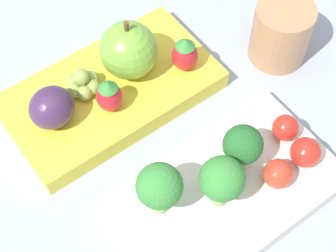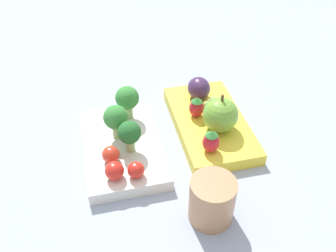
{
  "view_description": "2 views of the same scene",
  "coord_description": "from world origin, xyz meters",
  "px_view_note": "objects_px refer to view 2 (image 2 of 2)",
  "views": [
    {
      "loc": [
        0.19,
        0.2,
        0.47
      ],
      "look_at": [
        -0.0,
        0.0,
        0.03
      ],
      "focal_mm": 60.0,
      "sensor_mm": 36.0,
      "label": 1
    },
    {
      "loc": [
        -0.44,
        0.16,
        0.43
      ],
      "look_at": [
        -0.0,
        0.0,
        0.03
      ],
      "focal_mm": 40.0,
      "sensor_mm": 36.0,
      "label": 2
    }
  ],
  "objects_px": {
    "bento_box_savoury": "(123,148)",
    "broccoli_floret_2": "(127,99)",
    "plum": "(199,88)",
    "cherry_tomato_2": "(111,154)",
    "strawberry_0": "(196,107)",
    "drinking_cup": "(213,200)",
    "grape_cluster": "(213,105)",
    "apple": "(220,115)",
    "broccoli_floret_0": "(129,134)",
    "cherry_tomato_0": "(114,171)",
    "cherry_tomato_1": "(136,170)",
    "broccoli_floret_1": "(116,118)",
    "bento_box_fruit": "(210,124)",
    "strawberry_1": "(211,141)"
  },
  "relations": [
    {
      "from": "cherry_tomato_1",
      "to": "strawberry_1",
      "type": "xyz_separation_m",
      "value": [
        0.01,
        -0.12,
        0.01
      ]
    },
    {
      "from": "apple",
      "to": "strawberry_0",
      "type": "xyz_separation_m",
      "value": [
        0.04,
        0.02,
        -0.01
      ]
    },
    {
      "from": "cherry_tomato_0",
      "to": "bento_box_fruit",
      "type": "bearing_deg",
      "value": -69.04
    },
    {
      "from": "bento_box_savoury",
      "to": "broccoli_floret_2",
      "type": "distance_m",
      "value": 0.08
    },
    {
      "from": "broccoli_floret_0",
      "to": "broccoli_floret_1",
      "type": "distance_m",
      "value": 0.04
    },
    {
      "from": "cherry_tomato_2",
      "to": "plum",
      "type": "distance_m",
      "value": 0.21
    },
    {
      "from": "bento_box_savoury",
      "to": "cherry_tomato_1",
      "type": "height_order",
      "value": "cherry_tomato_1"
    },
    {
      "from": "bento_box_savoury",
      "to": "apple",
      "type": "bearing_deg",
      "value": -97.83
    },
    {
      "from": "bento_box_fruit",
      "to": "broccoli_floret_0",
      "type": "distance_m",
      "value": 0.16
    },
    {
      "from": "drinking_cup",
      "to": "grape_cluster",
      "type": "bearing_deg",
      "value": -25.39
    },
    {
      "from": "bento_box_fruit",
      "to": "broccoli_floret_2",
      "type": "xyz_separation_m",
      "value": [
        0.06,
        0.13,
        0.05
      ]
    },
    {
      "from": "cherry_tomato_2",
      "to": "broccoli_floret_2",
      "type": "bearing_deg",
      "value": -29.79
    },
    {
      "from": "cherry_tomato_0",
      "to": "apple",
      "type": "height_order",
      "value": "apple"
    },
    {
      "from": "cherry_tomato_0",
      "to": "grape_cluster",
      "type": "height_order",
      "value": "same"
    },
    {
      "from": "apple",
      "to": "grape_cluster",
      "type": "height_order",
      "value": "apple"
    },
    {
      "from": "cherry_tomato_2",
      "to": "drinking_cup",
      "type": "height_order",
      "value": "drinking_cup"
    },
    {
      "from": "broccoli_floret_1",
      "to": "broccoli_floret_2",
      "type": "relative_size",
      "value": 0.98
    },
    {
      "from": "strawberry_0",
      "to": "broccoli_floret_2",
      "type": "bearing_deg",
      "value": 71.17
    },
    {
      "from": "broccoli_floret_0",
      "to": "cherry_tomato_2",
      "type": "bearing_deg",
      "value": 110.1
    },
    {
      "from": "bento_box_savoury",
      "to": "cherry_tomato_2",
      "type": "relative_size",
      "value": 7.66
    },
    {
      "from": "apple",
      "to": "cherry_tomato_0",
      "type": "bearing_deg",
      "value": 103.33
    },
    {
      "from": "broccoli_floret_0",
      "to": "bento_box_savoury",
      "type": "bearing_deg",
      "value": 23.49
    },
    {
      "from": "drinking_cup",
      "to": "broccoli_floret_2",
      "type": "bearing_deg",
      "value": 13.83
    },
    {
      "from": "drinking_cup",
      "to": "cherry_tomato_2",
      "type": "bearing_deg",
      "value": 39.86
    },
    {
      "from": "bento_box_savoury",
      "to": "strawberry_1",
      "type": "xyz_separation_m",
      "value": [
        -0.06,
        -0.12,
        0.03
      ]
    },
    {
      "from": "broccoli_floret_2",
      "to": "cherry_tomato_2",
      "type": "distance_m",
      "value": 0.11
    },
    {
      "from": "plum",
      "to": "cherry_tomato_2",
      "type": "bearing_deg",
      "value": 118.71
    },
    {
      "from": "broccoli_floret_0",
      "to": "broccoli_floret_2",
      "type": "relative_size",
      "value": 0.9
    },
    {
      "from": "cherry_tomato_0",
      "to": "grape_cluster",
      "type": "distance_m",
      "value": 0.22
    },
    {
      "from": "apple",
      "to": "plum",
      "type": "height_order",
      "value": "apple"
    },
    {
      "from": "cherry_tomato_0",
      "to": "cherry_tomato_1",
      "type": "height_order",
      "value": "cherry_tomato_0"
    },
    {
      "from": "broccoli_floret_0",
      "to": "cherry_tomato_2",
      "type": "distance_m",
      "value": 0.04
    },
    {
      "from": "strawberry_1",
      "to": "cherry_tomato_2",
      "type": "bearing_deg",
      "value": 77.98
    },
    {
      "from": "bento_box_savoury",
      "to": "bento_box_fruit",
      "type": "xyz_separation_m",
      "value": [
        0.0,
        -0.16,
        0.0
      ]
    },
    {
      "from": "broccoli_floret_0",
      "to": "broccoli_floret_2",
      "type": "bearing_deg",
      "value": -13.45
    },
    {
      "from": "apple",
      "to": "strawberry_1",
      "type": "height_order",
      "value": "apple"
    },
    {
      "from": "broccoli_floret_2",
      "to": "cherry_tomato_2",
      "type": "height_order",
      "value": "broccoli_floret_2"
    },
    {
      "from": "cherry_tomato_0",
      "to": "strawberry_1",
      "type": "xyz_separation_m",
      "value": [
        0.0,
        -0.15,
        0.01
      ]
    },
    {
      "from": "broccoli_floret_1",
      "to": "plum",
      "type": "relative_size",
      "value": 1.35
    },
    {
      "from": "cherry_tomato_0",
      "to": "cherry_tomato_2",
      "type": "bearing_deg",
      "value": -5.14
    },
    {
      "from": "strawberry_0",
      "to": "broccoli_floret_0",
      "type": "bearing_deg",
      "value": 108.3
    },
    {
      "from": "broccoli_floret_0",
      "to": "broccoli_floret_1",
      "type": "xyz_separation_m",
      "value": [
        0.04,
        0.01,
        0.0
      ]
    },
    {
      "from": "broccoli_floret_2",
      "to": "strawberry_0",
      "type": "relative_size",
      "value": 1.56
    },
    {
      "from": "bento_box_fruit",
      "to": "grape_cluster",
      "type": "relative_size",
      "value": 6.06
    },
    {
      "from": "bento_box_fruit",
      "to": "strawberry_1",
      "type": "height_order",
      "value": "strawberry_1"
    },
    {
      "from": "cherry_tomato_1",
      "to": "strawberry_0",
      "type": "xyz_separation_m",
      "value": [
        0.1,
        -0.14,
        0.01
      ]
    },
    {
      "from": "broccoli_floret_1",
      "to": "strawberry_0",
      "type": "bearing_deg",
      "value": -88.16
    },
    {
      "from": "broccoli_floret_2",
      "to": "cherry_tomato_1",
      "type": "distance_m",
      "value": 0.14
    },
    {
      "from": "broccoli_floret_2",
      "to": "broccoli_floret_0",
      "type": "bearing_deg",
      "value": 166.55
    },
    {
      "from": "broccoli_floret_0",
      "to": "broccoli_floret_2",
      "type": "height_order",
      "value": "broccoli_floret_2"
    }
  ]
}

